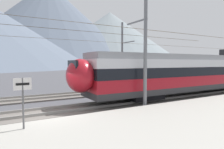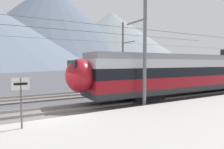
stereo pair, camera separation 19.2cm
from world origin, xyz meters
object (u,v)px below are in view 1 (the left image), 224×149
object	(u,v)px
catenary_mast_mid	(144,45)
platform_sign	(23,92)
train_near_platform	(199,72)
catenary_mast_far_side	(123,54)

from	to	relation	value
catenary_mast_mid	platform_sign	world-z (taller)	catenary_mast_mid
train_near_platform	catenary_mast_far_side	distance (m)	8.68
train_near_platform	catenary_mast_far_side	size ratio (longest dim) A/B	0.56
train_near_platform	catenary_mast_far_side	bearing A→B (deg)	117.78
platform_sign	catenary_mast_mid	bearing A→B (deg)	11.07
catenary_mast_far_side	train_near_platform	bearing A→B (deg)	-62.22
catenary_mast_mid	platform_sign	bearing A→B (deg)	-168.93
platform_sign	train_near_platform	bearing A→B (deg)	11.91
train_near_platform	catenary_mast_mid	size ratio (longest dim) A/B	0.56
catenary_mast_mid	catenary_mast_far_side	bearing A→B (deg)	65.36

